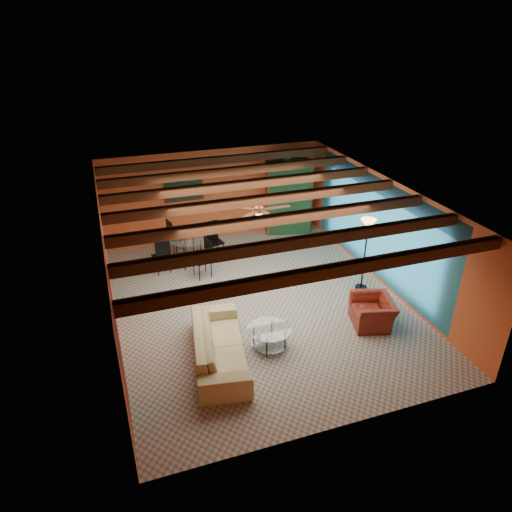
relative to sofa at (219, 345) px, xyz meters
name	(u,v)px	position (x,y,z in m)	size (l,w,h in m)	color
room	(257,208)	(1.42, 1.82, 2.00)	(6.52, 8.01, 2.71)	#9C958B
sofa	(219,345)	(0.00, 0.00, 0.00)	(2.48, 0.97, 0.72)	tan
armchair	(372,312)	(3.49, 0.10, -0.05)	(0.96, 0.84, 0.62)	maroon
coffee_table	(269,338)	(1.07, 0.07, -0.13)	(0.90, 0.90, 0.46)	silver
dining_table	(189,247)	(0.28, 4.18, 0.16)	(2.00, 2.00, 1.04)	silver
armoire	(286,198)	(3.62, 5.41, 0.74)	(1.25, 0.61, 2.19)	brown
floor_lamp	(365,255)	(4.07, 1.53, 0.57)	(0.37, 0.37, 1.86)	black
ceiling_fan	(259,210)	(1.42, 1.71, 2.00)	(1.50, 1.50, 0.44)	#472614
painting	(184,189)	(0.52, 5.67, 1.29)	(1.05, 0.03, 0.65)	black
potted_plant	(288,155)	(3.62, 5.41, 2.05)	(0.40, 0.34, 0.44)	#26661E
vase	(187,226)	(0.28, 4.18, 0.78)	(0.19, 0.19, 0.20)	orange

